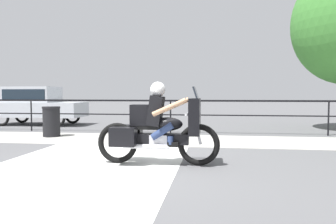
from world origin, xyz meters
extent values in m
plane|color=#565659|center=(0.00, 0.00, 0.00)|extent=(120.00, 120.00, 0.00)
cube|color=#A8A59E|center=(0.00, 3.40, 0.01)|extent=(44.00, 2.40, 0.01)
cube|color=silver|center=(-0.92, -0.20, 0.00)|extent=(3.50, 6.00, 0.01)
cube|color=black|center=(0.00, 5.09, 1.11)|extent=(36.00, 0.04, 0.06)
cube|color=black|center=(0.00, 5.09, 0.63)|extent=(36.00, 0.03, 0.04)
cylinder|color=black|center=(-5.10, 5.09, 0.57)|extent=(0.05, 0.05, 1.14)
cylinder|color=black|center=(0.00, 5.09, 0.57)|extent=(0.05, 0.05, 1.14)
cylinder|color=black|center=(5.10, 5.09, 0.57)|extent=(0.05, 0.05, 1.14)
torus|color=black|center=(1.18, 0.16, 0.39)|extent=(0.79, 0.11, 0.79)
torus|color=black|center=(-0.39, 0.16, 0.39)|extent=(0.79, 0.11, 0.79)
cube|color=black|center=(0.39, 0.16, 0.49)|extent=(1.20, 0.22, 0.20)
cube|color=silver|center=(0.43, 0.16, 0.44)|extent=(0.34, 0.26, 0.26)
ellipsoid|color=black|center=(0.58, 0.16, 0.78)|extent=(0.59, 0.30, 0.26)
cube|color=black|center=(0.24, 0.16, 0.72)|extent=(0.69, 0.28, 0.08)
cube|color=black|center=(1.10, 0.16, 0.93)|extent=(0.20, 0.64, 0.68)
cube|color=#1E232B|center=(1.12, 0.16, 1.36)|extent=(0.10, 0.54, 0.24)
cylinder|color=silver|center=(0.96, 0.16, 0.98)|extent=(0.04, 0.70, 0.04)
cylinder|color=silver|center=(0.21, 0.00, 0.36)|extent=(0.87, 0.09, 0.09)
cube|color=black|center=(-0.21, -0.08, 0.55)|extent=(0.48, 0.28, 0.35)
cube|color=black|center=(-0.21, 0.40, 0.55)|extent=(0.48, 0.28, 0.35)
cylinder|color=silver|center=(1.15, 0.16, 0.66)|extent=(0.18, 0.06, 0.53)
cube|color=black|center=(0.36, 0.16, 1.03)|extent=(0.32, 0.36, 0.59)
sphere|color=tan|center=(0.40, 0.16, 1.41)|extent=(0.23, 0.23, 0.23)
sphere|color=silver|center=(0.40, 0.16, 1.43)|extent=(0.29, 0.29, 0.29)
cylinder|color=navy|center=(0.51, 0.01, 0.66)|extent=(0.44, 0.13, 0.34)
cylinder|color=navy|center=(0.66, 0.01, 0.49)|extent=(0.11, 0.11, 0.15)
cube|color=black|center=(0.71, 0.01, 0.41)|extent=(0.20, 0.10, 0.09)
cylinder|color=navy|center=(0.51, 0.31, 0.66)|extent=(0.44, 0.13, 0.34)
cylinder|color=navy|center=(0.66, 0.31, 0.49)|extent=(0.11, 0.11, 0.15)
cube|color=black|center=(0.71, 0.31, 0.41)|extent=(0.20, 0.10, 0.09)
cylinder|color=tan|center=(0.66, -0.14, 1.11)|extent=(0.63, 0.09, 0.34)
cylinder|color=tan|center=(0.66, 0.46, 1.11)|extent=(0.63, 0.09, 0.34)
cube|color=black|center=(0.06, 0.16, 0.94)|extent=(0.35, 0.29, 0.40)
cube|color=#B7BCC4|center=(-6.03, 7.20, 0.67)|extent=(3.94, 1.60, 0.62)
cube|color=#B7BCC4|center=(-6.27, 7.20, 1.31)|extent=(2.05, 1.41, 0.66)
cube|color=#19232D|center=(-5.26, 7.20, 1.31)|extent=(0.04, 1.25, 0.53)
cube|color=#19232D|center=(-6.27, 7.20, 1.31)|extent=(1.89, 1.44, 0.43)
torus|color=black|center=(-4.81, 6.46, 0.36)|extent=(0.72, 0.11, 0.72)
torus|color=black|center=(-4.81, 7.94, 0.36)|extent=(0.72, 0.11, 0.72)
torus|color=black|center=(-7.25, 6.46, 0.36)|extent=(0.72, 0.11, 0.72)
torus|color=black|center=(-7.25, 7.94, 0.36)|extent=(0.72, 0.11, 0.72)
cylinder|color=black|center=(-3.57, 3.63, 0.44)|extent=(0.52, 0.52, 0.89)
cylinder|color=black|center=(-3.57, 3.63, 0.92)|extent=(0.55, 0.55, 0.06)
camera|label=1|loc=(1.45, -5.95, 1.36)|focal=35.00mm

